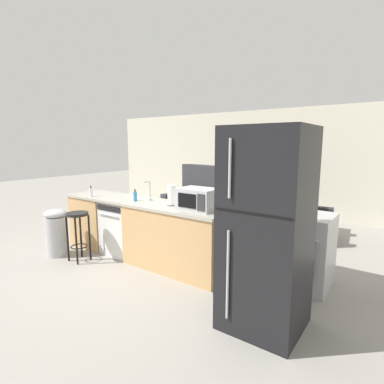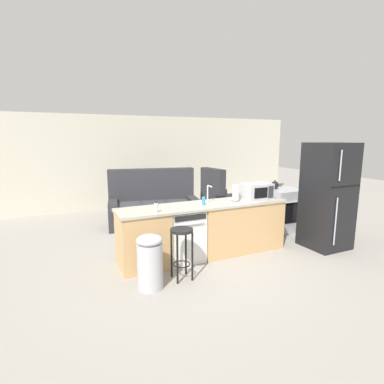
% 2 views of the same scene
% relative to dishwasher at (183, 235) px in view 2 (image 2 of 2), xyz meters
% --- Properties ---
extents(ground_plane, '(24.00, 24.00, 0.00)m').
position_rel_dishwasher_xyz_m(ground_plane, '(0.25, 0.00, -0.42)').
color(ground_plane, gray).
extents(wall_back, '(10.00, 0.06, 2.60)m').
position_rel_dishwasher_xyz_m(wall_back, '(0.55, 4.20, 0.88)').
color(wall_back, beige).
rests_on(wall_back, ground_plane).
extents(kitchen_counter, '(2.94, 0.66, 0.90)m').
position_rel_dishwasher_xyz_m(kitchen_counter, '(0.49, 0.00, -0.00)').
color(kitchen_counter, tan).
rests_on(kitchen_counter, ground_plane).
extents(dishwasher, '(0.58, 0.61, 0.84)m').
position_rel_dishwasher_xyz_m(dishwasher, '(0.00, 0.00, 0.00)').
color(dishwasher, white).
rests_on(dishwasher, ground_plane).
extents(stove_range, '(0.76, 0.68, 0.90)m').
position_rel_dishwasher_xyz_m(stove_range, '(2.60, 0.55, 0.03)').
color(stove_range, '#B7B7BC').
rests_on(stove_range, ground_plane).
extents(refrigerator, '(0.72, 0.73, 1.90)m').
position_rel_dishwasher_xyz_m(refrigerator, '(2.60, -0.55, 0.53)').
color(refrigerator, black).
rests_on(refrigerator, ground_plane).
extents(microwave, '(0.50, 0.37, 0.28)m').
position_rel_dishwasher_xyz_m(microwave, '(1.44, -0.00, 0.62)').
color(microwave, '#B7B7BC').
rests_on(microwave, kitchen_counter).
extents(sink_faucet, '(0.07, 0.18, 0.30)m').
position_rel_dishwasher_xyz_m(sink_faucet, '(0.49, 0.08, 0.61)').
color(sink_faucet, silver).
rests_on(sink_faucet, kitchen_counter).
extents(paper_towel_roll, '(0.14, 0.14, 0.28)m').
position_rel_dishwasher_xyz_m(paper_towel_roll, '(1.00, -0.00, 0.62)').
color(paper_towel_roll, '#4C4C51').
rests_on(paper_towel_roll, kitchen_counter).
extents(soap_bottle, '(0.06, 0.06, 0.18)m').
position_rel_dishwasher_xyz_m(soap_bottle, '(0.34, -0.06, 0.55)').
color(soap_bottle, '#338CCC').
rests_on(soap_bottle, kitchen_counter).
extents(dish_soap_bottle, '(0.06, 0.06, 0.18)m').
position_rel_dishwasher_xyz_m(dish_soap_bottle, '(-0.52, -0.21, 0.55)').
color(dish_soap_bottle, silver).
rests_on(dish_soap_bottle, kitchen_counter).
extents(kettle, '(0.21, 0.17, 0.19)m').
position_rel_dishwasher_xyz_m(kettle, '(2.43, 0.68, 0.56)').
color(kettle, black).
rests_on(kettle, stove_range).
extents(bar_stool, '(0.32, 0.32, 0.74)m').
position_rel_dishwasher_xyz_m(bar_stool, '(-0.30, -0.63, 0.11)').
color(bar_stool, black).
rests_on(bar_stool, ground_plane).
extents(trash_bin, '(0.35, 0.35, 0.74)m').
position_rel_dishwasher_xyz_m(trash_bin, '(-0.78, -0.70, -0.04)').
color(trash_bin, '#B7B7BC').
rests_on(trash_bin, ground_plane).
extents(couch, '(2.14, 1.27, 1.27)m').
position_rel_dishwasher_xyz_m(couch, '(0.20, 2.23, -0.03)').
color(couch, '#2D2D33').
rests_on(couch, ground_plane).
extents(armchair, '(0.90, 0.94, 1.20)m').
position_rel_dishwasher_xyz_m(armchair, '(2.10, 2.49, -0.07)').
color(armchair, '#2D2D33').
rests_on(armchair, ground_plane).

